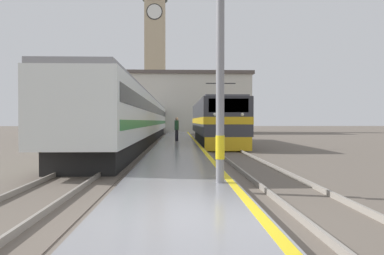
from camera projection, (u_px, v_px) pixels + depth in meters
The scene contains 10 objects.
ground_plane at pixel (178, 140), 36.36m from camera, with size 200.00×200.00×0.00m, color #60564C.
platform at pixel (178, 141), 31.36m from camera, with size 3.00×140.00×0.27m.
rail_track_near at pixel (213, 142), 31.47m from camera, with size 2.84×140.00×0.16m.
rail_track_far at pixel (139, 143), 31.24m from camera, with size 2.83×140.00×0.16m.
locomotive_train at pixel (215, 122), 29.58m from camera, with size 2.92×16.26×4.43m.
passenger_train at pixel (144, 119), 36.32m from camera, with size 2.92×50.51×3.74m.
catenary_mast at pixel (224, 21), 9.41m from camera, with size 2.15×0.23×8.10m.
person_on_platform at pixel (177, 128), 29.16m from camera, with size 0.34×0.34×1.86m.
clock_tower at pixel (155, 53), 65.09m from camera, with size 4.35×4.35×25.92m.
station_building at pixel (162, 103), 56.64m from camera, with size 26.71×8.46×9.03m.
Camera 1 is at (-0.01, -6.36, 1.83)m, focal length 35.00 mm.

